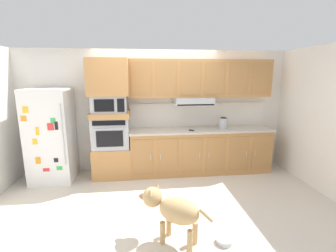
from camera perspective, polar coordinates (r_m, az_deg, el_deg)
ground_plane at (r=4.43m, az=-1.70°, el=-14.84°), size 9.60×9.60×0.00m
back_kitchen_wall at (r=5.11m, az=-2.86°, el=3.59°), size 6.20×0.12×2.50m
side_panel_right at (r=5.08m, az=31.52°, el=1.76°), size 0.12×7.10×2.50m
refrigerator at (r=5.04m, az=-26.01°, el=-2.05°), size 0.76×0.73×1.76m
oven_base_cabinet at (r=5.02m, az=-12.97°, el=-8.09°), size 0.74×0.62×0.60m
built_in_oven at (r=4.84m, az=-13.31°, el=-1.41°), size 0.70×0.62×0.60m
appliance_mid_shelf at (r=4.78m, az=-13.51°, el=2.68°), size 0.74×0.62×0.10m
microwave at (r=4.75m, az=-13.64°, el=5.17°), size 0.64×0.54×0.32m
appliance_upper_cabinet at (r=4.72m, az=-13.94°, el=11.21°), size 0.74×0.62×0.68m
lower_cabinet_run at (r=5.08m, az=7.70°, el=-5.94°), size 2.87×0.63×0.88m
countertop_slab at (r=4.96m, az=7.83°, el=-0.87°), size 2.91×0.64×0.04m
backsplash_panel at (r=5.19m, az=7.13°, el=2.75°), size 2.91×0.02×0.50m
upper_cabinet_with_hood at (r=4.95m, az=7.70°, el=10.80°), size 2.87×0.48×0.88m
screwdriver at (r=4.75m, az=5.62°, el=-0.98°), size 0.16×0.17×0.03m
electric_kettle at (r=5.02m, az=12.99°, el=0.64°), size 0.17×0.17×0.24m
dog at (r=3.03m, az=1.04°, el=-19.06°), size 0.85×0.61×0.67m
dog_food_bowl at (r=3.30m, az=13.21°, el=-24.98°), size 0.20×0.20×0.06m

